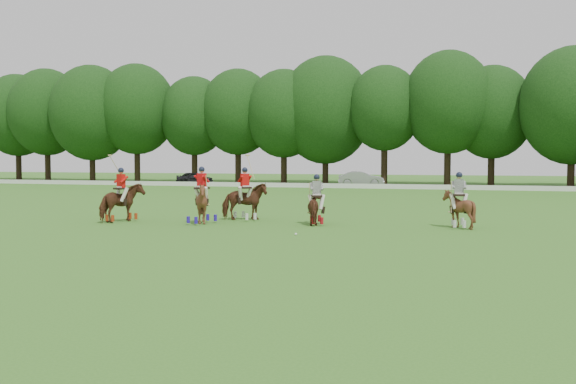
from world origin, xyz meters
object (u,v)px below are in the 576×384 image
(polo_ball, at_px, (296,234))
(polo_red_a, at_px, (121,202))
(car_left, at_px, (195,178))
(polo_stripe_a, at_px, (317,207))
(car_mid, at_px, (361,179))
(polo_stripe_b, at_px, (459,208))
(polo_red_c, at_px, (202,203))
(polo_red_b, at_px, (245,201))

(polo_ball, bearing_deg, polo_red_a, 164.27)
(car_left, height_order, polo_stripe_a, polo_stripe_a)
(polo_ball, bearing_deg, car_mid, 97.42)
(polo_stripe_a, xyz_separation_m, polo_stripe_b, (5.83, 0.43, 0.05))
(polo_red_a, height_order, polo_red_c, polo_red_a)
(polo_red_a, xyz_separation_m, polo_red_b, (4.96, 2.35, -0.00))
(car_mid, xyz_separation_m, polo_red_a, (-3.37, -39.25, 0.12))
(car_left, distance_m, car_mid, 18.47)
(polo_red_a, bearing_deg, polo_stripe_a, 9.36)
(polo_red_b, xyz_separation_m, polo_stripe_a, (3.62, -0.93, -0.12))
(polo_stripe_a, xyz_separation_m, polo_ball, (0.23, -3.89, -0.72))
(polo_red_b, relative_size, polo_red_c, 1.20)
(car_left, bearing_deg, car_mid, -99.82)
(car_mid, distance_m, polo_ball, 42.09)
(polo_stripe_b, distance_m, polo_ball, 7.11)
(polo_red_a, distance_m, polo_red_c, 3.78)
(polo_stripe_b, bearing_deg, polo_red_b, 176.96)
(polo_red_c, distance_m, polo_stripe_b, 10.75)
(polo_red_b, height_order, polo_stripe_b, polo_red_b)
(polo_stripe_a, distance_m, polo_ball, 3.97)
(polo_red_c, bearing_deg, polo_stripe_b, 8.26)
(polo_red_b, xyz_separation_m, polo_red_c, (-1.19, -2.05, 0.03))
(car_mid, distance_m, polo_stripe_a, 38.19)
(car_mid, height_order, polo_ball, car_mid)
(polo_red_c, xyz_separation_m, polo_ball, (5.04, -2.78, -0.86))
(polo_red_b, bearing_deg, polo_ball, -51.41)
(polo_stripe_a, relative_size, polo_ball, 23.82)
(car_left, distance_m, polo_red_a, 42.05)
(polo_stripe_a, bearing_deg, polo_red_c, -166.98)
(polo_red_a, bearing_deg, car_mid, 85.09)
(car_mid, relative_size, polo_red_c, 1.88)
(polo_stripe_a, height_order, polo_stripe_b, polo_stripe_b)
(polo_red_b, bearing_deg, polo_red_a, -154.67)
(polo_red_b, height_order, polo_ball, polo_red_b)
(polo_red_b, bearing_deg, car_mid, 92.46)
(polo_red_b, bearing_deg, polo_stripe_b, -3.04)
(polo_red_b, height_order, polo_red_c, polo_red_b)
(polo_red_a, distance_m, polo_red_b, 5.48)
(polo_red_c, height_order, polo_stripe_a, polo_red_c)
(polo_stripe_b, bearing_deg, polo_red_c, -171.74)
(car_left, distance_m, polo_red_c, 43.28)
(polo_red_c, xyz_separation_m, polo_stripe_a, (4.81, 1.11, -0.15))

